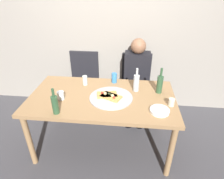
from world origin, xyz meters
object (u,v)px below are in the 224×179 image
at_px(pizza_slice_last, 111,97).
at_px(chair_left, 84,78).
at_px(dining_table, 102,102).
at_px(wine_bottle, 55,104).
at_px(soda_can, 114,78).
at_px(tumbler_far, 61,96).
at_px(chair_right, 136,80).
at_px(pizza_tray, 111,98).
at_px(beer_bottle, 160,84).
at_px(guest_in_sweater, 136,77).
at_px(tumbler_near, 85,80).
at_px(pizza_slice_extra, 107,95).
at_px(plate_stack, 160,111).
at_px(wine_glass, 171,102).
at_px(water_bottle, 136,83).

bearing_deg(pizza_slice_last, chair_left, 121.20).
height_order(dining_table, wine_bottle, wine_bottle).
bearing_deg(soda_can, tumbler_far, -139.79).
bearing_deg(tumbler_far, chair_right, 49.01).
relative_size(wine_bottle, chair_right, 0.30).
xyz_separation_m(pizza_tray, soda_can, (-0.00, 0.37, 0.06)).
xyz_separation_m(beer_bottle, chair_right, (-0.24, 0.69, -0.32)).
distance_m(beer_bottle, chair_right, 0.80).
xyz_separation_m(pizza_tray, guest_in_sweater, (0.29, 0.71, -0.09)).
bearing_deg(tumbler_near, wine_bottle, -103.94).
xyz_separation_m(tumbler_far, soda_can, (0.53, 0.45, 0.02)).
bearing_deg(dining_table, soda_can, 73.30).
relative_size(pizza_tray, tumbler_near, 4.05).
xyz_separation_m(beer_bottle, tumbler_near, (-0.88, 0.10, -0.05)).
bearing_deg(chair_right, chair_left, 0.00).
xyz_separation_m(pizza_slice_extra, plate_stack, (0.55, -0.23, -0.01)).
xyz_separation_m(pizza_slice_last, soda_can, (-0.00, 0.38, 0.04)).
xyz_separation_m(wine_bottle, wine_glass, (1.13, 0.24, -0.06)).
bearing_deg(water_bottle, chair_left, 139.80).
bearing_deg(chair_left, tumbler_near, 106.80).
distance_m(tumbler_near, wine_glass, 1.04).
relative_size(chair_right, guest_in_sweater, 0.77).
distance_m(dining_table, chair_left, 0.95).
xyz_separation_m(water_bottle, soda_can, (-0.27, 0.18, -0.04)).
height_order(dining_table, tumbler_far, tumbler_far).
bearing_deg(beer_bottle, tumbler_far, -166.45).
bearing_deg(water_bottle, pizza_slice_last, -143.00).
bearing_deg(soda_can, plate_stack, -49.02).
distance_m(dining_table, wine_bottle, 0.56).
relative_size(pizza_slice_last, tumbler_far, 2.83).
bearing_deg(guest_in_sweater, wine_bottle, 52.95).
bearing_deg(wine_glass, soda_can, 144.41).
relative_size(plate_stack, chair_right, 0.21).
relative_size(pizza_slice_extra, tumbler_near, 2.07).
relative_size(wine_bottle, beer_bottle, 0.90).
distance_m(dining_table, tumbler_near, 0.37).
bearing_deg(chair_left, plate_stack, 133.85).
height_order(pizza_slice_last, chair_left, chair_left).
xyz_separation_m(wine_bottle, guest_in_sweater, (0.78, 1.04, -0.18)).
height_order(tumbler_near, wine_glass, tumbler_near).
xyz_separation_m(tumbler_far, guest_in_sweater, (0.82, 0.79, -0.13)).
xyz_separation_m(pizza_tray, chair_right, (0.29, 0.87, -0.21)).
height_order(plate_stack, chair_right, chair_right).
bearing_deg(tumbler_far, pizza_tray, 8.32).
bearing_deg(wine_bottle, chair_right, 56.63).
height_order(plate_stack, guest_in_sweater, guest_in_sweater).
bearing_deg(beer_bottle, guest_in_sweater, 114.49).
bearing_deg(pizza_slice_last, wine_bottle, -147.88).
relative_size(pizza_slice_last, chair_right, 0.28).
xyz_separation_m(water_bottle, plate_stack, (0.23, -0.40, -0.09)).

